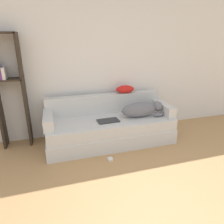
% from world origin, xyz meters
% --- Properties ---
extents(wall_back, '(7.61, 0.06, 2.70)m').
position_xyz_m(wall_back, '(0.00, 2.84, 1.35)').
color(wall_back, silver).
rests_on(wall_back, ground_plane).
extents(couch, '(2.14, 0.82, 0.43)m').
position_xyz_m(couch, '(-0.01, 2.29, 0.21)').
color(couch, silver).
rests_on(couch, ground_plane).
extents(couch_backrest, '(2.10, 0.15, 0.34)m').
position_xyz_m(couch_backrest, '(-0.01, 2.63, 0.60)').
color(couch_backrest, silver).
rests_on(couch_backrest, couch).
extents(couch_arm_left, '(0.15, 0.63, 0.18)m').
position_xyz_m(couch_arm_left, '(-1.01, 2.28, 0.52)').
color(couch_arm_left, silver).
rests_on(couch_arm_left, couch).
extents(couch_arm_right, '(0.15, 0.63, 0.18)m').
position_xyz_m(couch_arm_right, '(0.98, 2.28, 0.52)').
color(couch_arm_right, silver).
rests_on(couch_arm_right, couch).
extents(dog, '(0.75, 0.24, 0.26)m').
position_xyz_m(dog, '(0.53, 2.22, 0.57)').
color(dog, slate).
rests_on(dog, couch).
extents(laptop, '(0.35, 0.22, 0.02)m').
position_xyz_m(laptop, '(-0.08, 2.18, 0.44)').
color(laptop, '#2D2D30').
rests_on(laptop, couch).
extents(throw_pillow, '(0.34, 0.21, 0.14)m').
position_xyz_m(throw_pillow, '(0.36, 2.62, 0.84)').
color(throw_pillow, red).
rests_on(throw_pillow, couch_backrest).
extents(bookshelf, '(0.43, 0.26, 1.80)m').
position_xyz_m(bookshelf, '(-1.55, 2.66, 1.00)').
color(bookshelf, '#2D2319').
rests_on(bookshelf, ground_plane).
extents(power_adapter, '(0.07, 0.07, 0.03)m').
position_xyz_m(power_adapter, '(-0.18, 1.73, 0.02)').
color(power_adapter, silver).
rests_on(power_adapter, ground_plane).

